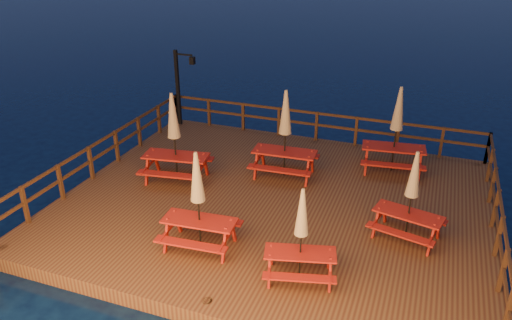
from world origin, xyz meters
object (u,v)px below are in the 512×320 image
object	(u,v)px
lamp_post	(181,81)
picnic_table_1	(285,133)
picnic_table_0	(174,136)
picnic_table_2	(301,233)

from	to	relation	value
lamp_post	picnic_table_1	xyz separation A→B (m)	(5.16, -2.92, -0.32)
lamp_post	picnic_table_0	xyz separation A→B (m)	(2.10, -4.39, -0.32)
lamp_post	picnic_table_0	size ratio (longest dim) A/B	1.06
picnic_table_0	picnic_table_2	distance (m)	5.94
picnic_table_0	picnic_table_2	world-z (taller)	picnic_table_0
picnic_table_1	picnic_table_2	xyz separation A→B (m)	(1.87, -4.78, -0.29)
picnic_table_1	picnic_table_2	size ratio (longest dim) A/B	1.24
lamp_post	picnic_table_1	distance (m)	5.94
picnic_table_2	picnic_table_0	bearing A→B (deg)	131.40
lamp_post	picnic_table_2	xyz separation A→B (m)	(7.02, -7.70, -0.61)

